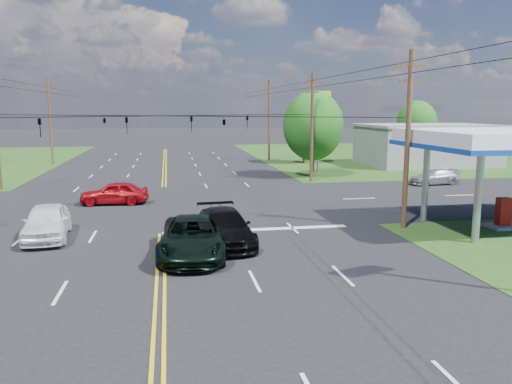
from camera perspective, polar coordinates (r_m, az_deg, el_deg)
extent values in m
plane|color=black|center=(34.41, -10.54, -1.49)|extent=(280.00, 280.00, 0.00)
cube|color=#213D13|center=(74.62, 17.68, 4.07)|extent=(46.00, 48.00, 0.03)
cube|color=silver|center=(26.99, 0.05, -4.35)|extent=(10.00, 0.50, 0.02)
cube|color=slate|center=(61.55, 18.81, 5.01)|extent=(14.00, 10.00, 4.40)
cylinder|color=#A5A5AA|center=(26.14, 24.05, -0.43)|extent=(0.36, 0.36, 4.65)
cylinder|color=#A5A5AA|center=(30.36, 18.80, 1.16)|extent=(0.36, 0.36, 4.65)
cube|color=maroon|center=(30.28, 26.43, -1.99)|extent=(0.70, 0.50, 1.50)
cylinder|color=#3D2A19|center=(27.86, 16.93, 5.57)|extent=(0.28, 0.28, 9.50)
cube|color=#3D2A19|center=(27.90, 17.33, 13.68)|extent=(1.60, 0.12, 0.12)
cube|color=#3D2A19|center=(27.85, 17.25, 12.04)|extent=(1.20, 0.10, 0.10)
cylinder|color=#3D2A19|center=(44.65, 6.41, 7.23)|extent=(0.28, 0.28, 9.50)
cube|color=#3D2A19|center=(44.67, 6.50, 12.30)|extent=(1.60, 0.12, 0.12)
cube|color=#3D2A19|center=(44.64, 6.48, 11.28)|extent=(1.20, 0.10, 0.10)
cylinder|color=#3D2A19|center=(63.26, -22.47, 7.45)|extent=(0.28, 0.28, 10.00)
cube|color=#3D2A19|center=(63.30, -22.71, 11.25)|extent=(1.60, 0.12, 0.12)
cube|color=#3D2A19|center=(63.27, -22.66, 10.52)|extent=(1.20, 0.10, 0.10)
cylinder|color=#3D2A19|center=(63.09, 1.50, 8.15)|extent=(0.28, 0.28, 10.00)
cube|color=#3D2A19|center=(63.13, 1.52, 11.97)|extent=(1.60, 0.12, 0.12)
cube|color=#3D2A19|center=(63.10, 1.51, 11.24)|extent=(1.20, 0.10, 0.10)
imported|color=black|center=(30.12, -23.46, 6.75)|extent=(0.17, 0.21, 1.05)
imported|color=black|center=(32.47, -14.55, 7.37)|extent=(0.17, 0.21, 1.05)
imported|color=black|center=(35.30, -7.39, 7.73)|extent=(0.17, 0.21, 1.05)
imported|color=black|center=(38.80, -1.01, 7.96)|extent=(0.17, 0.21, 1.05)
imported|color=black|center=(36.76, -16.93, 7.90)|extent=(1.24, 0.26, 0.50)
imported|color=black|center=(31.31, -3.67, 8.08)|extent=(1.24, 0.26, 0.50)
cylinder|color=black|center=(34.29, 11.86, 13.38)|extent=(0.04, 100.00, 0.04)
cylinder|color=black|center=(34.25, 11.83, 12.38)|extent=(0.04, 100.00, 0.04)
cylinder|color=#3D2A19|center=(48.01, 6.47, 3.68)|extent=(0.36, 0.36, 3.30)
ellipsoid|color=#144C15|center=(47.80, 6.55, 7.53)|extent=(5.70, 5.70, 6.60)
cylinder|color=#3D2A19|center=(60.21, 5.52, 4.65)|extent=(0.36, 0.36, 2.86)
ellipsoid|color=#144C15|center=(60.04, 5.57, 7.31)|extent=(4.94, 4.94, 5.72)
cylinder|color=#3D2A19|center=(72.27, 17.77, 5.13)|extent=(0.36, 0.36, 3.08)
ellipsoid|color=#144C15|center=(72.13, 17.89, 7.51)|extent=(5.32, 5.32, 6.16)
imported|color=black|center=(22.29, -7.26, -5.15)|extent=(3.34, 6.33, 1.70)
imported|color=black|center=(24.11, -3.60, -4.05)|extent=(2.72, 5.80, 1.64)
imported|color=white|center=(27.09, -22.80, -3.17)|extent=(2.56, 5.29, 1.74)
imported|color=#9E0B11|center=(35.46, -15.90, -0.10)|extent=(4.66, 2.10, 1.55)
imported|color=#AFAEB3|center=(45.70, 19.70, 1.62)|extent=(4.59, 2.22, 1.29)
cylinder|color=#A5A5AA|center=(50.51, 7.16, 6.75)|extent=(0.20, 0.20, 8.22)
cube|color=yellow|center=(50.47, 7.24, 10.73)|extent=(2.25, 0.84, 1.13)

